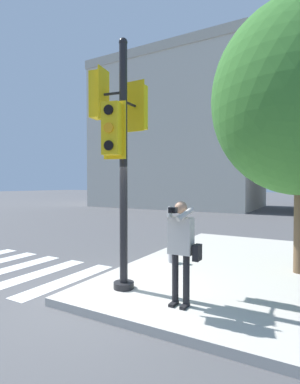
% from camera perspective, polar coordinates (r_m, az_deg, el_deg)
% --- Properties ---
extents(ground_plane, '(160.00, 160.00, 0.00)m').
position_cam_1_polar(ground_plane, '(5.98, -12.16, -19.79)').
color(ground_plane, '#4C4C4F').
extents(crosswalk_stripes, '(4.33, 2.74, 0.01)m').
position_cam_1_polar(crosswalk_stripes, '(8.69, -24.70, -13.05)').
color(crosswalk_stripes, silver).
rests_on(crosswalk_stripes, ground_plane).
extents(traffic_signal_pole, '(1.02, 1.41, 4.80)m').
position_cam_1_polar(traffic_signal_pole, '(5.88, -5.88, 10.93)').
color(traffic_signal_pole, black).
rests_on(traffic_signal_pole, sidewalk_corner).
extents(person_photographer, '(0.58, 0.54, 1.73)m').
position_cam_1_polar(person_photographer, '(5.04, 5.99, -9.71)').
color(person_photographer, black).
rests_on(person_photographer, sidewalk_corner).
extents(fire_hydrant, '(0.20, 0.26, 0.71)m').
position_cam_1_polar(fire_hydrant, '(7.86, 4.23, -10.75)').
color(fire_hydrant, '#99999E').
rests_on(fire_hydrant, sidewalk_corner).
extents(building_left, '(15.15, 9.79, 13.98)m').
position_cam_1_polar(building_left, '(29.95, 5.39, 10.79)').
color(building_left, beige).
rests_on(building_left, ground_plane).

